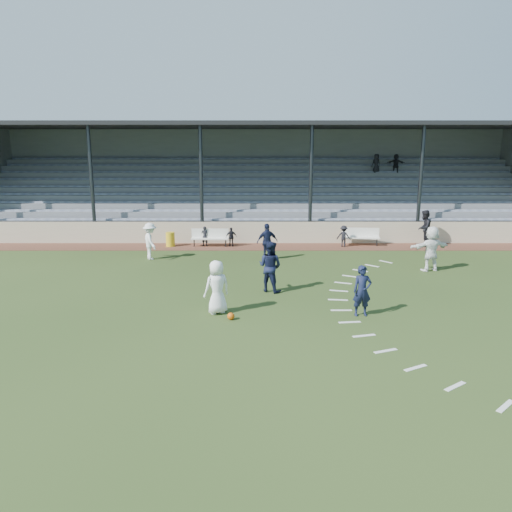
{
  "coord_description": "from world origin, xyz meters",
  "views": [
    {
      "loc": [
        0.0,
        -15.82,
        5.44
      ],
      "look_at": [
        0.0,
        2.5,
        1.3
      ],
      "focal_mm": 35.0,
      "sensor_mm": 36.0,
      "label": 1
    }
  ],
  "objects": [
    {
      "name": "player_white_lead",
      "position": [
        -1.27,
        -0.25,
        0.88
      ],
      "size": [
        1.03,
        0.91,
        1.77
      ],
      "primitive_type": "imported",
      "rotation": [
        0.0,
        0.0,
        3.65
      ],
      "color": "white",
      "rests_on": "ground"
    },
    {
      "name": "sub_left_far",
      "position": [
        -1.33,
        10.54,
        0.54
      ],
      "size": [
        0.64,
        0.34,
        1.03
      ],
      "primitive_type": "imported",
      "rotation": [
        0.0,
        0.0,
        3.29
      ],
      "color": "black",
      "rests_on": "cinder_track"
    },
    {
      "name": "trash_bin",
      "position": [
        -4.62,
        10.58,
        0.4
      ],
      "size": [
        0.48,
        0.48,
        0.76
      ],
      "primitive_type": "cylinder",
      "color": "gold",
      "rests_on": "cinder_track"
    },
    {
      "name": "football",
      "position": [
        -0.79,
        -0.89,
        0.12
      ],
      "size": [
        0.23,
        0.23,
        0.23
      ],
      "primitive_type": "sphere",
      "color": "#C6530B",
      "rests_on": "ground"
    },
    {
      "name": "cinder_track",
      "position": [
        0.0,
        10.5,
        0.01
      ],
      "size": [
        34.0,
        2.0,
        0.02
      ],
      "primitive_type": "cube",
      "color": "#552F22",
      "rests_on": "ground"
    },
    {
      "name": "bench_left",
      "position": [
        -2.48,
        10.59,
        0.58
      ],
      "size": [
        2.01,
        0.48,
        0.95
      ],
      "rotation": [
        0.0,
        0.0,
        -0.02
      ],
      "color": "white",
      "rests_on": "cinder_track"
    },
    {
      "name": "player_white_wing",
      "position": [
        -5.06,
        7.56,
        0.88
      ],
      "size": [
        1.11,
        1.31,
        1.76
      ],
      "primitive_type": "imported",
      "rotation": [
        0.0,
        0.0,
        2.06
      ],
      "color": "white",
      "rests_on": "ground"
    },
    {
      "name": "ground",
      "position": [
        0.0,
        0.0,
        0.0
      ],
      "size": [
        90.0,
        90.0,
        0.0
      ],
      "primitive_type": "plane",
      "color": "#2B3D19",
      "rests_on": "ground"
    },
    {
      "name": "player_navy_mid",
      "position": [
        0.52,
        2.23,
        0.96
      ],
      "size": [
        1.17,
        1.1,
        1.92
      ],
      "primitive_type": "imported",
      "rotation": [
        0.0,
        0.0,
        2.61
      ],
      "color": "#121834",
      "rests_on": "ground"
    },
    {
      "name": "sub_left_near",
      "position": [
        -2.77,
        10.66,
        0.56
      ],
      "size": [
        0.41,
        0.29,
        1.08
      ],
      "primitive_type": "imported",
      "rotation": [
        0.0,
        0.0,
        3.06
      ],
      "color": "black",
      "rests_on": "cinder_track"
    },
    {
      "name": "player_white_back",
      "position": [
        7.61,
        5.35,
        0.98
      ],
      "size": [
        1.91,
        1.03,
        1.97
      ],
      "primitive_type": "imported",
      "rotation": [
        0.0,
        0.0,
        3.4
      ],
      "color": "white",
      "rests_on": "ground"
    },
    {
      "name": "official",
      "position": [
        9.04,
        10.62,
        1.0
      ],
      "size": [
        1.18,
        1.2,
        1.96
      ],
      "primitive_type": "imported",
      "rotation": [
        0.0,
        0.0,
        4.03
      ],
      "color": "black",
      "rests_on": "cinder_track"
    },
    {
      "name": "penalty_arc",
      "position": [
        4.12,
        0.0,
        0.01
      ],
      "size": [
        3.89,
        14.63,
        0.01
      ],
      "color": "white",
      "rests_on": "ground"
    },
    {
      "name": "retaining_wall",
      "position": [
        0.0,
        11.55,
        0.6
      ],
      "size": [
        34.0,
        0.18,
        1.2
      ],
      "primitive_type": "cube",
      "color": "#C4B497",
      "rests_on": "ground"
    },
    {
      "name": "bench_right",
      "position": [
        5.7,
        10.86,
        0.58
      ],
      "size": [
        2.03,
        0.67,
        0.95
      ],
      "rotation": [
        0.0,
        0.0,
        -0.11
      ],
      "color": "white",
      "rests_on": "cinder_track"
    },
    {
      "name": "player_navy_lead",
      "position": [
        3.41,
        -0.5,
        0.83
      ],
      "size": [
        0.64,
        0.45,
        1.66
      ],
      "primitive_type": "imported",
      "rotation": [
        0.0,
        0.0,
        0.09
      ],
      "color": "#121834",
      "rests_on": "ground"
    },
    {
      "name": "player_navy_wing",
      "position": [
        0.54,
        7.48,
        0.87
      ],
      "size": [
        1.1,
        0.69,
        1.75
      ],
      "primitive_type": "imported",
      "rotation": [
        0.0,
        0.0,
        3.41
      ],
      "color": "#121834",
      "rests_on": "ground"
    },
    {
      "name": "grandstand",
      "position": [
        0.01,
        16.26,
        2.2
      ],
      "size": [
        34.6,
        9.0,
        6.61
      ],
      "color": "slate",
      "rests_on": "ground"
    },
    {
      "name": "sub_right",
      "position": [
        4.71,
        10.49,
        0.59
      ],
      "size": [
        0.84,
        0.64,
        1.15
      ],
      "primitive_type": "imported",
      "rotation": [
        0.0,
        0.0,
        2.82
      ],
      "color": "black",
      "rests_on": "cinder_track"
    }
  ]
}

